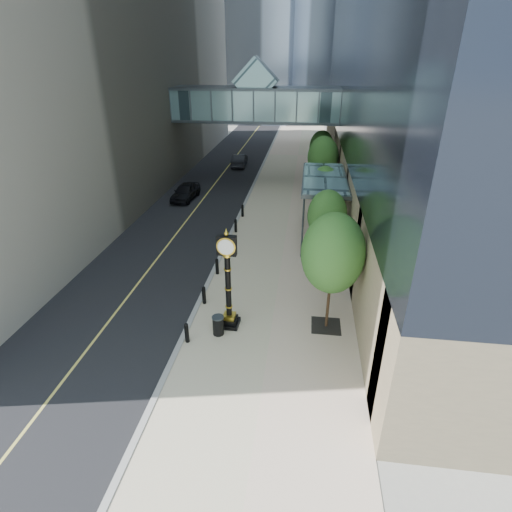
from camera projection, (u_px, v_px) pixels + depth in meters
The scene contains 13 objects.
ground at pixel (243, 363), 17.02m from camera, with size 320.00×320.00×0.00m, color gray.
road at pixel (238, 154), 53.26m from camera, with size 8.00×180.00×0.02m, color black.
sidewalk at pixel (298, 155), 52.34m from camera, with size 8.00×180.00×0.06m, color #BDAF91.
curb at pixel (268, 155), 52.79m from camera, with size 0.25×180.00×0.07m, color gray.
skywalk at pixel (256, 102), 38.71m from camera, with size 17.00×4.20×5.80m.
entrance_canopy at pixel (324, 179), 27.15m from camera, with size 3.00×8.00×4.38m.
bollard_row at pixel (223, 255), 25.07m from camera, with size 0.20×16.20×0.90m.
street_trees at pixel (325, 183), 28.54m from camera, with size 2.81×28.62×5.78m.
street_clock at pixel (228, 287), 18.37m from camera, with size 0.96×0.96×4.91m.
trash_bin at pixel (218, 326), 18.50m from camera, with size 0.52×0.52×0.90m, color black.
pedestrian at pixel (340, 256), 23.85m from camera, with size 0.68×0.45×1.87m, color #ADA99E.
car_near at pixel (185, 192), 36.04m from camera, with size 1.70×4.22×1.44m, color black.
car_far at pixel (240, 160), 46.95m from camera, with size 1.50×4.29×1.41m, color black.
Camera 1 is at (2.25, -12.98, 11.71)m, focal length 28.00 mm.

